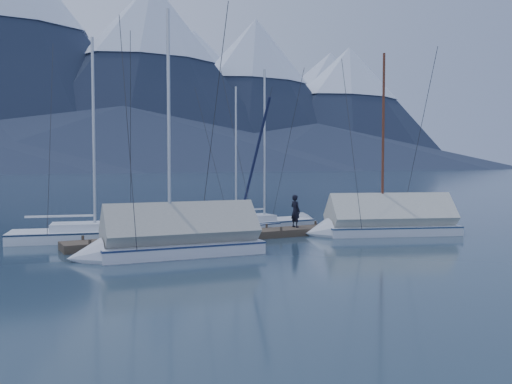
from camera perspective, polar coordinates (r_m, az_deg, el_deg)
ground at (r=24.56m, az=2.27°, el=-5.35°), size 1000.00×1000.00×0.00m
dock at (r=26.25m, az=0.00°, el=-4.56°), size 18.00×1.50×0.54m
mooring_posts at (r=25.99m, az=-0.97°, el=-4.10°), size 15.12×1.52×0.35m
sailboat_open_left at (r=26.36m, az=-15.38°, el=-4.48°), size 8.08×4.07×10.29m
sailboat_open_mid at (r=28.69m, az=-1.42°, el=-3.84°), size 6.50×3.09×8.30m
sailboat_open_right at (r=30.21m, az=1.71°, el=-3.46°), size 7.31×3.11×9.56m
sailboat_covered_near at (r=27.97m, az=12.82°, el=-3.36°), size 8.06×4.85×10.04m
sailboat_covered_far at (r=21.31m, az=-9.45°, el=-5.29°), size 7.59×3.21×10.39m
person at (r=27.50m, az=4.17°, el=-2.01°), size 0.47×0.65×1.65m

